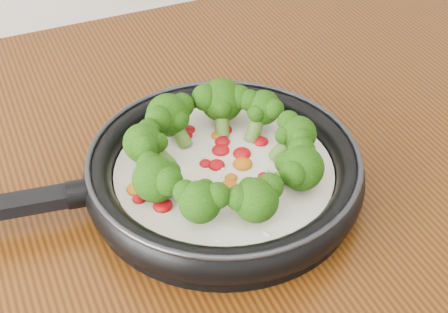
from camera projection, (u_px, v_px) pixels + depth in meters
name	position (u px, v px, depth m)	size (l,w,h in m)	color
skillet	(221.00, 168.00, 0.74)	(0.50, 0.35, 0.09)	black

